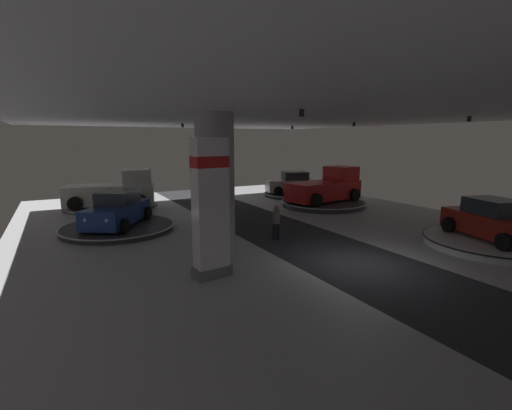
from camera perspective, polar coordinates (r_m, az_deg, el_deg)
The scene contains 15 objects.
ground at distance 13.96m, azimuth 16.02°, elevation -9.03°, with size 24.00×44.00×0.06m.
ceiling_with_spotlights at distance 13.25m, azimuth 17.25°, elevation 14.39°, with size 24.00×44.00×0.39m.
column_left at distance 14.19m, azimuth -6.42°, elevation 3.15°, with size 1.50×1.50×5.50m.
brand_sign_pylon at distance 11.75m, azimuth -7.17°, elevation -0.33°, with size 1.33×0.78×4.56m.
display_platform_far_right at distance 25.17m, azimuth 10.53°, elevation 0.26°, with size 5.68×5.68×0.33m.
pickup_truck_far_right at distance 25.24m, azimuth 11.11°, elevation 2.75°, with size 5.53×3.22×2.30m.
display_platform_far_left at distance 19.40m, azimuth -20.86°, elevation -3.33°, with size 5.45×5.45×0.27m.
display_car_far_left at distance 19.25m, azimuth -20.99°, elevation -0.76°, with size 3.80×4.50×1.71m.
display_platform_deep_right at distance 29.28m, azimuth 5.81°, elevation 1.71°, with size 4.61×4.61×0.25m.
display_car_deep_right at distance 29.18m, azimuth 5.90°, elevation 3.40°, with size 4.56×3.25×1.71m.
display_platform_near_right at distance 18.47m, azimuth 33.17°, elevation -4.93°, with size 5.45×5.45×0.33m.
display_car_near_right at distance 18.30m, azimuth 33.38°, elevation -2.15°, with size 3.07×4.53×1.71m.
display_platform_deep_left at distance 24.92m, azimuth -21.80°, elevation -0.43°, with size 5.68×5.68×0.31m.
pickup_truck_deep_left at distance 24.72m, azimuth -21.23°, elevation 2.04°, with size 5.65×3.65×2.30m.
visitor_walking_near at distance 16.38m, azimuth 3.21°, elevation -2.39°, with size 0.32×0.32×1.59m.
Camera 1 is at (-9.40, -9.27, 4.51)m, focal length 25.40 mm.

